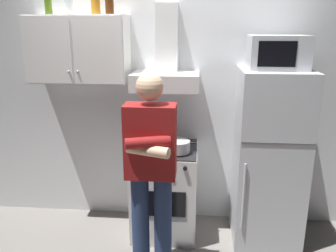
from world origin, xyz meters
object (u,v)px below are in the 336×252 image
object	(u,v)px
refrigerator	(269,158)
bottle_olive_oil	(48,0)
stove_oven	(165,190)
upper_cabinet	(79,49)
range_hood	(166,67)
cooking_pot	(178,146)
person_standing	(151,170)
microwave	(277,52)

from	to	relation	value
refrigerator	bottle_olive_oil	distance (m)	2.42
stove_oven	refrigerator	bearing A→B (deg)	0.04
upper_cabinet	refrigerator	xyz separation A→B (m)	(1.75, -0.12, -0.95)
upper_cabinet	stove_oven	bearing A→B (deg)	-8.90
upper_cabinet	range_hood	distance (m)	0.81
stove_oven	cooking_pot	size ratio (longest dim) A/B	2.83
stove_oven	cooking_pot	xyz separation A→B (m)	(0.13, -0.12, 0.49)
person_standing	cooking_pot	world-z (taller)	person_standing
person_standing	cooking_pot	distance (m)	0.52
upper_cabinet	person_standing	xyz separation A→B (m)	(0.75, -0.73, -0.85)
range_hood	cooking_pot	world-z (taller)	range_hood
microwave	refrigerator	bearing A→B (deg)	-89.10
upper_cabinet	person_standing	world-z (taller)	upper_cabinet
upper_cabinet	range_hood	bearing A→B (deg)	0.09
refrigerator	cooking_pot	xyz separation A→B (m)	(-0.82, -0.12, 0.13)
stove_oven	microwave	distance (m)	1.62
person_standing	cooking_pot	bearing A→B (deg)	69.70
upper_cabinet	cooking_pot	size ratio (longest dim) A/B	2.91
refrigerator	bottle_olive_oil	xyz separation A→B (m)	(-1.99, 0.10, 1.37)
stove_oven	cooking_pot	world-z (taller)	cooking_pot
bottle_olive_oil	person_standing	bearing A→B (deg)	-35.60
stove_oven	refrigerator	world-z (taller)	refrigerator
stove_oven	person_standing	xyz separation A→B (m)	(-0.05, -0.61, 0.47)
bottle_olive_oil	microwave	bearing A→B (deg)	-2.41
stove_oven	person_standing	bearing A→B (deg)	-94.72
upper_cabinet	person_standing	size ratio (longest dim) A/B	0.55
stove_oven	person_standing	size ratio (longest dim) A/B	0.53
cooking_pot	bottle_olive_oil	xyz separation A→B (m)	(-1.17, 0.22, 1.24)
bottle_olive_oil	cooking_pot	bearing A→B (deg)	-10.75
upper_cabinet	microwave	size ratio (longest dim) A/B	1.88
upper_cabinet	person_standing	distance (m)	1.35
stove_oven	microwave	size ratio (longest dim) A/B	1.82
cooking_pot	bottle_olive_oil	bearing A→B (deg)	169.25
upper_cabinet	refrigerator	distance (m)	2.00
microwave	person_standing	size ratio (longest dim) A/B	0.29
refrigerator	microwave	xyz separation A→B (m)	(-0.00, 0.02, 0.94)
cooking_pot	upper_cabinet	bearing A→B (deg)	165.27
range_hood	person_standing	bearing A→B (deg)	-93.91
refrigerator	cooking_pot	world-z (taller)	refrigerator
range_hood	microwave	xyz separation A→B (m)	(0.95, -0.11, 0.14)
upper_cabinet	refrigerator	world-z (taller)	upper_cabinet
range_hood	refrigerator	size ratio (longest dim) A/B	0.47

